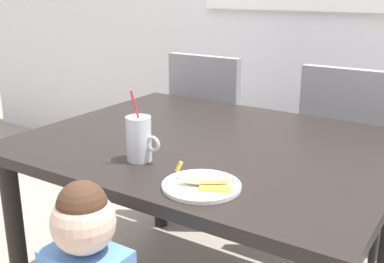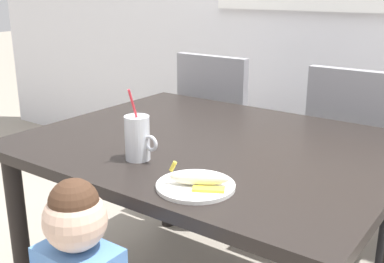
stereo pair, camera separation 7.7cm
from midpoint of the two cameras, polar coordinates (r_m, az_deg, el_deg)
dining_table at (r=1.80m, az=1.04°, el=-3.79°), size 1.36×1.09×0.75m
dining_chair_left at (r=2.66m, az=1.86°, el=0.56°), size 0.44×0.44×0.96m
dining_chair_right at (r=2.39m, az=17.54°, el=-2.26°), size 0.44×0.44×0.96m
milk_cup at (r=1.56m, az=-7.83°, el=-1.18°), size 0.13×0.09×0.25m
snack_plate at (r=1.36m, az=-0.46°, el=-6.63°), size 0.23×0.23×0.01m
peeled_banana at (r=1.34m, az=0.08°, el=-5.76°), size 0.18×0.14×0.07m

